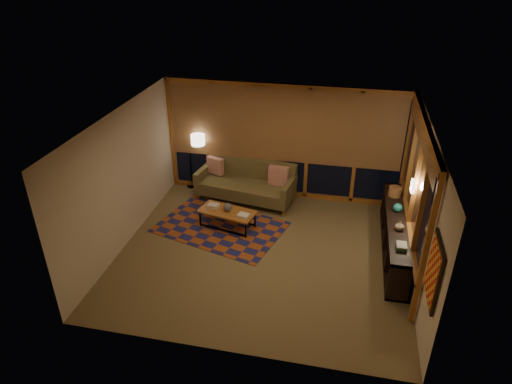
% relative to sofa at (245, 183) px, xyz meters
% --- Properties ---
extents(floor, '(5.50, 5.00, 0.01)m').
position_rel_sofa_xyz_m(floor, '(0.81, -2.00, -0.46)').
color(floor, brown).
rests_on(floor, ground).
extents(ceiling, '(5.50, 5.00, 0.01)m').
position_rel_sofa_xyz_m(ceiling, '(0.81, -2.00, 2.24)').
color(ceiling, silver).
rests_on(ceiling, walls).
extents(walls, '(5.51, 5.01, 2.70)m').
position_rel_sofa_xyz_m(walls, '(0.81, -2.00, 0.89)').
color(walls, beige).
rests_on(walls, floor).
extents(window_wall_back, '(5.30, 0.16, 2.60)m').
position_rel_sofa_xyz_m(window_wall_back, '(0.81, 0.43, 0.89)').
color(window_wall_back, '#A85721').
rests_on(window_wall_back, walls).
extents(window_wall_right, '(0.16, 3.70, 2.60)m').
position_rel_sofa_xyz_m(window_wall_right, '(3.49, -1.40, 0.89)').
color(window_wall_right, '#A85721').
rests_on(window_wall_right, walls).
extents(wall_art, '(0.06, 0.74, 0.94)m').
position_rel_sofa_xyz_m(wall_art, '(3.52, -3.85, 0.99)').
color(wall_art, red).
rests_on(wall_art, walls).
extents(wall_sconce, '(0.12, 0.18, 0.22)m').
position_rel_sofa_xyz_m(wall_sconce, '(3.43, -1.55, 1.09)').
color(wall_sconce, '#F4E8CB').
rests_on(wall_sconce, walls).
extents(sofa, '(2.34, 1.24, 0.91)m').
position_rel_sofa_xyz_m(sofa, '(0.00, 0.00, 0.00)').
color(sofa, brown).
rests_on(sofa, floor).
extents(pillow_left, '(0.43, 0.26, 0.41)m').
position_rel_sofa_xyz_m(pillow_left, '(-0.79, 0.26, 0.20)').
color(pillow_left, red).
rests_on(pillow_left, sofa).
extents(pillow_right, '(0.47, 0.21, 0.45)m').
position_rel_sofa_xyz_m(pillow_right, '(0.77, 0.04, 0.23)').
color(pillow_right, red).
rests_on(pillow_right, sofa).
extents(area_rug, '(2.93, 2.33, 0.01)m').
position_rel_sofa_xyz_m(area_rug, '(-0.26, -1.27, -0.45)').
color(area_rug, '#95441A').
rests_on(area_rug, floor).
extents(coffee_table, '(1.26, 0.78, 0.39)m').
position_rel_sofa_xyz_m(coffee_table, '(-0.11, -1.21, -0.26)').
color(coffee_table, '#A85721').
rests_on(coffee_table, floor).
extents(book_stack_a, '(0.26, 0.22, 0.07)m').
position_rel_sofa_xyz_m(book_stack_a, '(-0.44, -1.13, -0.03)').
color(book_stack_a, beige).
rests_on(book_stack_a, coffee_table).
extents(book_stack_b, '(0.26, 0.23, 0.05)m').
position_rel_sofa_xyz_m(book_stack_b, '(0.27, -1.33, -0.04)').
color(book_stack_b, beige).
rests_on(book_stack_b, coffee_table).
extents(ceramic_pot, '(0.24, 0.24, 0.18)m').
position_rel_sofa_xyz_m(ceramic_pot, '(-0.10, -1.21, 0.03)').
color(ceramic_pot, black).
rests_on(ceramic_pot, coffee_table).
extents(floor_lamp, '(0.58, 0.53, 1.47)m').
position_rel_sofa_xyz_m(floor_lamp, '(-1.46, 0.40, 0.28)').
color(floor_lamp, black).
rests_on(floor_lamp, floor).
extents(bookshelf, '(0.40, 2.99, 0.75)m').
position_rel_sofa_xyz_m(bookshelf, '(3.30, -1.39, -0.08)').
color(bookshelf, black).
rests_on(bookshelf, floor).
extents(basket, '(0.30, 0.30, 0.19)m').
position_rel_sofa_xyz_m(basket, '(3.28, -0.47, 0.39)').
color(basket, '#A26631').
rests_on(basket, bookshelf).
extents(teal_bowl, '(0.22, 0.22, 0.18)m').
position_rel_sofa_xyz_m(teal_bowl, '(3.30, -1.11, 0.38)').
color(teal_bowl, '#1D837A').
rests_on(teal_bowl, bookshelf).
extents(vase, '(0.18, 0.18, 0.17)m').
position_rel_sofa_xyz_m(vase, '(3.30, -1.76, 0.37)').
color(vase, tan).
rests_on(vase, bookshelf).
extents(shelf_book_stack, '(0.25, 0.30, 0.08)m').
position_rel_sofa_xyz_m(shelf_book_stack, '(3.30, -2.34, 0.33)').
color(shelf_book_stack, beige).
rests_on(shelf_book_stack, bookshelf).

